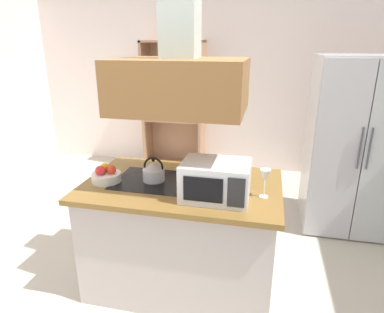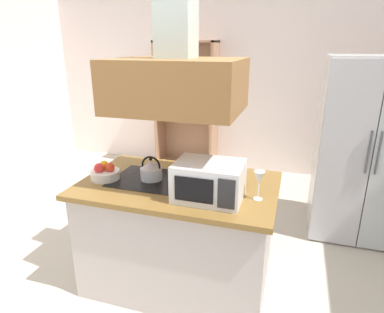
{
  "view_description": "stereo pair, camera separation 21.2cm",
  "coord_description": "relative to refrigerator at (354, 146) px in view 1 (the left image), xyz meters",
  "views": [
    {
      "loc": [
        0.77,
        -2.19,
        1.92
      ],
      "look_at": [
        0.17,
        0.44,
        1.0
      ],
      "focal_mm": 31.16,
      "sensor_mm": 36.0,
      "label": 1
    },
    {
      "loc": [
        0.98,
        -2.13,
        1.92
      ],
      "look_at": [
        0.17,
        0.44,
        1.0
      ],
      "focal_mm": 31.16,
      "sensor_mm": 36.0,
      "label": 2
    }
  ],
  "objects": [
    {
      "name": "range_hood",
      "position": [
        -1.5,
        -1.32,
        0.85
      ],
      "size": [
        0.9,
        0.7,
        1.24
      ],
      "color": "olive"
    },
    {
      "name": "fruit_bowl",
      "position": [
        -2.08,
        -1.42,
        0.04
      ],
      "size": [
        0.23,
        0.23,
        0.14
      ],
      "color": "silver",
      "rests_on": "kitchen_island"
    },
    {
      "name": "wall_back",
      "position": [
        -1.68,
        1.59,
        0.44
      ],
      "size": [
        6.0,
        0.12,
        2.7
      ],
      "primitive_type": "cube",
      "color": "silver",
      "rests_on": "ground"
    },
    {
      "name": "dish_cabinet",
      "position": [
        -2.32,
        1.37,
        -0.03
      ],
      "size": [
        0.93,
        0.4,
        1.96
      ],
      "color": "#A37757",
      "rests_on": "ground"
    },
    {
      "name": "wine_glass_on_counter",
      "position": [
        -0.89,
        -1.43,
        0.14
      ],
      "size": [
        0.08,
        0.08,
        0.21
      ],
      "color": "silver",
      "rests_on": "kitchen_island"
    },
    {
      "name": "cutting_board",
      "position": [
        -1.26,
        -1.15,
        0.0
      ],
      "size": [
        0.35,
        0.25,
        0.02
      ],
      "primitive_type": "cube",
      "rotation": [
        0.0,
        0.0,
        -0.04
      ],
      "color": "tan",
      "rests_on": "kitchen_island"
    },
    {
      "name": "kettle",
      "position": [
        -1.73,
        -1.32,
        0.07
      ],
      "size": [
        0.17,
        0.17,
        0.19
      ],
      "color": "silver",
      "rests_on": "kitchen_island"
    },
    {
      "name": "refrigerator",
      "position": [
        0.0,
        0.0,
        0.0
      ],
      "size": [
        0.9,
        0.77,
        1.82
      ],
      "color": "#BBBAB8",
      "rests_on": "ground"
    },
    {
      "name": "ground_plane",
      "position": [
        -1.68,
        -1.41,
        -0.91
      ],
      "size": [
        7.8,
        7.8,
        0.0
      ],
      "primitive_type": "plane",
      "color": "#BEB4A1"
    },
    {
      "name": "microwave",
      "position": [
        -1.21,
        -1.51,
        0.12
      ],
      "size": [
        0.46,
        0.35,
        0.26
      ],
      "color": "silver",
      "rests_on": "kitchen_island"
    },
    {
      "name": "kitchen_island",
      "position": [
        -1.5,
        -1.32,
        -0.45
      ],
      "size": [
        1.5,
        0.95,
        0.9
      ],
      "color": "#BAAFAB",
      "rests_on": "ground"
    }
  ]
}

